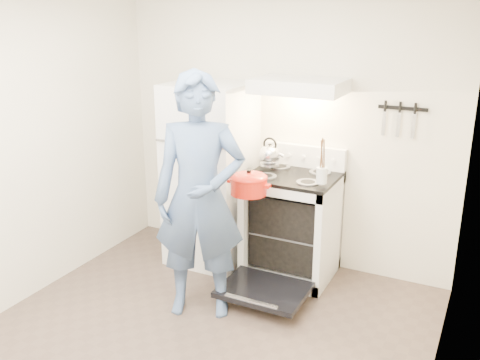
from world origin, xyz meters
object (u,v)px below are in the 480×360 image
object	(u,v)px
refrigerator	(211,174)
tea_kettle	(270,154)
stove_body	(291,227)
person	(200,198)
dutch_oven	(249,186)

from	to	relation	value
refrigerator	tea_kettle	xyz separation A→B (m)	(0.56, 0.09, 0.24)
stove_body	tea_kettle	xyz separation A→B (m)	(-0.25, 0.07, 0.63)
person	stove_body	bearing A→B (deg)	42.06
refrigerator	person	distance (m)	0.96
dutch_oven	stove_body	bearing A→B (deg)	71.44
refrigerator	tea_kettle	bearing A→B (deg)	9.64
stove_body	person	world-z (taller)	person
dutch_oven	refrigerator	bearing A→B (deg)	141.66
refrigerator	person	bearing A→B (deg)	-65.51
refrigerator	dutch_oven	xyz separation A→B (m)	(0.63, -0.50, 0.13)
person	dutch_oven	size ratio (longest dim) A/B	5.26
dutch_oven	tea_kettle	bearing A→B (deg)	97.51
refrigerator	person	xyz separation A→B (m)	(0.40, -0.87, 0.11)
refrigerator	stove_body	size ratio (longest dim) A/B	1.85
tea_kettle	person	distance (m)	0.99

